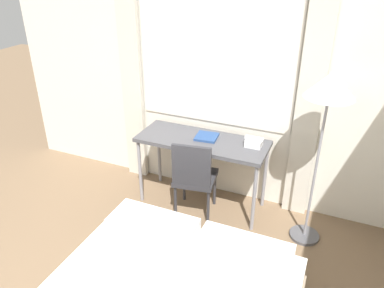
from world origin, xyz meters
TOP-DOWN VIEW (x-y plane):
  - wall_back_with_window at (-0.01, 3.10)m, footprint 4.99×0.13m
  - desk at (-0.05, 2.76)m, footprint 1.33×0.52m
  - desk_chair at (-0.04, 2.53)m, footprint 0.46×0.46m
  - standing_lamp at (1.08, 2.64)m, footprint 0.41×0.41m
  - telephone at (0.47, 2.83)m, footprint 0.18×0.13m
  - book at (-0.02, 2.81)m, footprint 0.24×0.24m

SIDE VIEW (x-z plane):
  - desk_chair at x=-0.04m, z-range 0.05..0.92m
  - desk at x=-0.05m, z-range 0.32..1.10m
  - book at x=-0.02m, z-range 0.78..0.80m
  - telephone at x=0.47m, z-range 0.77..0.87m
  - wall_back_with_window at x=-0.01m, z-range 0.00..2.70m
  - standing_lamp at x=1.08m, z-range 0.61..2.25m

